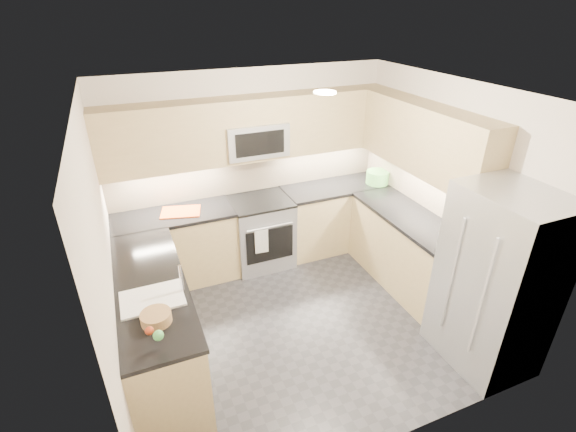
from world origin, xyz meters
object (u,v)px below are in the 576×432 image
Objects in this scene: utensil_bowl at (377,177)px; cutting_board at (181,212)px; microwave at (255,139)px; refrigerator at (496,282)px; fruit_basket at (156,318)px; gas_range at (261,233)px.

utensil_bowl reaches higher than cutting_board.
cutting_board is (-0.99, -0.10, -0.75)m from microwave.
refrigerator is 2.32m from utensil_bowl.
utensil_bowl is 1.28× the size of fruit_basket.
utensil_bowl is 0.68× the size of cutting_board.
gas_range is 2.42m from fruit_basket.
utensil_bowl is 3.60m from fruit_basket.
gas_range is 3.78× the size of fruit_basket.
fruit_basket is at bearing -151.75° from utensil_bowl.
microwave is 0.42× the size of refrigerator.
gas_range is at bearing 50.55° from fruit_basket.
gas_range is 2.00× the size of cutting_board.
utensil_bowl reaches higher than gas_range.
refrigerator reaches higher than gas_range.
gas_range is at bearing 120.88° from refrigerator.
refrigerator is 3.46m from cutting_board.
utensil_bowl is (1.67, -0.12, 0.57)m from gas_range.
cutting_board is at bearing 134.86° from refrigerator.
microwave is 1.82m from utensil_bowl.
cutting_board is at bearing -174.50° from microwave.
microwave is at bearing 52.40° from fruit_basket.
fruit_basket is at bearing -127.60° from microwave.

